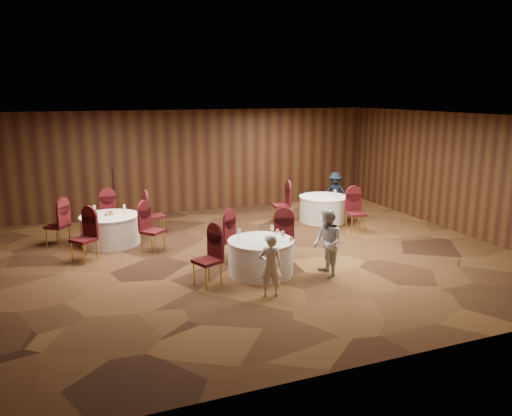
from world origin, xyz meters
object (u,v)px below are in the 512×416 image
object	(u,v)px
mic_stand	(115,212)
table_main	(261,257)
woman_b	(327,243)
man_c	(335,192)
table_left	(110,229)
woman_a	(270,266)
table_right	(323,208)

from	to	relation	value
mic_stand	table_main	bearing A→B (deg)	-62.58
woman_b	man_c	world-z (taller)	woman_b
table_main	man_c	world-z (taller)	man_c
woman_b	mic_stand	bearing A→B (deg)	-139.26
table_left	woman_a	bearing A→B (deg)	-61.53
table_left	mic_stand	world-z (taller)	mic_stand
mic_stand	woman_a	world-z (taller)	mic_stand
woman_a	woman_b	distance (m)	1.62
table_left	man_c	world-z (taller)	man_c
table_right	man_c	xyz separation A→B (m)	(0.90, 0.87, 0.26)
woman_a	table_right	bearing A→B (deg)	-118.33
table_main	mic_stand	distance (m)	5.31
woman_b	man_c	size ratio (longest dim) A/B	1.11
table_left	man_c	distance (m)	7.06
table_main	woman_b	xyz separation A→B (m)	(1.24, -0.58, 0.33)
table_right	woman_a	world-z (taller)	woman_a
mic_stand	woman_b	size ratio (longest dim) A/B	1.19
man_c	mic_stand	bearing A→B (deg)	-128.85
woman_b	table_main	bearing A→B (deg)	-109.27
table_main	man_c	size ratio (longest dim) A/B	1.08
table_right	mic_stand	distance (m)	5.97
table_left	table_main	bearing A→B (deg)	-50.98
table_right	mic_stand	xyz separation A→B (m)	(-5.83, 1.28, 0.13)
mic_stand	table_right	bearing A→B (deg)	-12.35
table_left	man_c	size ratio (longest dim) A/B	1.15
woman_a	woman_b	xyz separation A→B (m)	(1.51, 0.57, 0.11)
table_left	table_right	xyz separation A→B (m)	(6.09, 0.09, -0.00)
table_main	mic_stand	world-z (taller)	mic_stand
table_left	mic_stand	bearing A→B (deg)	78.98
woman_a	man_c	bearing A→B (deg)	-119.62
table_right	woman_a	bearing A→B (deg)	-128.54
mic_stand	man_c	size ratio (longest dim) A/B	1.33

